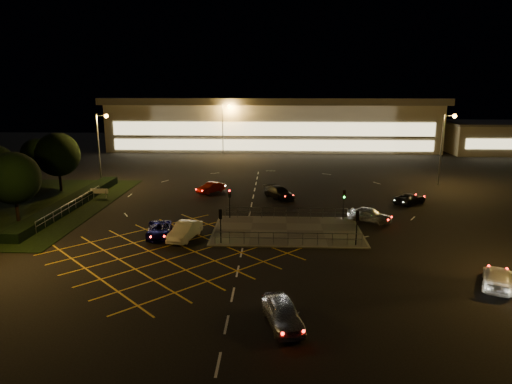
{
  "coord_description": "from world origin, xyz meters",
  "views": [
    {
      "loc": [
        0.85,
        -44.56,
        13.94
      ],
      "look_at": [
        -1.39,
        6.1,
        2.0
      ],
      "focal_mm": 32.0,
      "sensor_mm": 36.0,
      "label": 1
    }
  ],
  "objects_px": {
    "signal_sw": "(221,219)",
    "car_far_dkgrey": "(279,192)",
    "car_near_silver": "(283,313)",
    "car_right_silver": "(370,215)",
    "car_left_blue": "(159,230)",
    "car_queue_white": "(185,231)",
    "car_circ_red": "(211,188)",
    "car_approach_white": "(498,278)",
    "signal_se": "(357,221)",
    "signal_nw": "(230,197)",
    "car_east_grey": "(410,199)",
    "signal_ne": "(344,198)"
  },
  "relations": [
    {
      "from": "signal_sw",
      "to": "car_far_dkgrey",
      "type": "bearing_deg",
      "value": -106.96
    },
    {
      "from": "car_near_silver",
      "to": "car_right_silver",
      "type": "xyz_separation_m",
      "value": [
        9.32,
        21.42,
        -0.01
      ]
    },
    {
      "from": "car_right_silver",
      "to": "car_left_blue",
      "type": "bearing_deg",
      "value": 134.51
    },
    {
      "from": "car_near_silver",
      "to": "car_queue_white",
      "type": "xyz_separation_m",
      "value": [
        -8.86,
        15.21,
        0.01
      ]
    },
    {
      "from": "car_near_silver",
      "to": "car_circ_red",
      "type": "xyz_separation_m",
      "value": [
        -9.1,
        33.92,
        -0.1
      ]
    },
    {
      "from": "signal_sw",
      "to": "car_approach_white",
      "type": "bearing_deg",
      "value": 158.79
    },
    {
      "from": "car_right_silver",
      "to": "car_approach_white",
      "type": "bearing_deg",
      "value": -129.91
    },
    {
      "from": "car_left_blue",
      "to": "car_far_dkgrey",
      "type": "distance_m",
      "value": 19.25
    },
    {
      "from": "car_far_dkgrey",
      "to": "car_circ_red",
      "type": "bearing_deg",
      "value": 128.95
    },
    {
      "from": "signal_se",
      "to": "car_right_silver",
      "type": "relative_size",
      "value": 0.71
    },
    {
      "from": "car_far_dkgrey",
      "to": "car_right_silver",
      "type": "height_order",
      "value": "car_right_silver"
    },
    {
      "from": "car_left_blue",
      "to": "car_approach_white",
      "type": "bearing_deg",
      "value": -30.88
    },
    {
      "from": "signal_nw",
      "to": "car_left_blue",
      "type": "bearing_deg",
      "value": -134.9
    },
    {
      "from": "car_far_dkgrey",
      "to": "car_east_grey",
      "type": "distance_m",
      "value": 15.83
    },
    {
      "from": "signal_nw",
      "to": "car_far_dkgrey",
      "type": "bearing_deg",
      "value": 60.6
    },
    {
      "from": "car_left_blue",
      "to": "car_queue_white",
      "type": "bearing_deg",
      "value": -23.07
    },
    {
      "from": "car_right_silver",
      "to": "car_east_grey",
      "type": "bearing_deg",
      "value": -9.77
    },
    {
      "from": "signal_sw",
      "to": "signal_nw",
      "type": "xyz_separation_m",
      "value": [
        0.0,
        7.99,
        0.0
      ]
    },
    {
      "from": "car_circ_red",
      "to": "car_approach_white",
      "type": "xyz_separation_m",
      "value": [
        24.3,
        -28.01,
        0.02
      ]
    },
    {
      "from": "signal_sw",
      "to": "signal_nw",
      "type": "relative_size",
      "value": 1.0
    },
    {
      "from": "signal_nw",
      "to": "car_far_dkgrey",
      "type": "distance_m",
      "value": 10.94
    },
    {
      "from": "signal_sw",
      "to": "car_approach_white",
      "type": "relative_size",
      "value": 0.66
    },
    {
      "from": "signal_sw",
      "to": "signal_se",
      "type": "relative_size",
      "value": 1.0
    },
    {
      "from": "signal_se",
      "to": "car_circ_red",
      "type": "bearing_deg",
      "value": -51.84
    },
    {
      "from": "car_queue_white",
      "to": "car_left_blue",
      "type": "xyz_separation_m",
      "value": [
        -2.58,
        0.57,
        -0.12
      ]
    },
    {
      "from": "car_near_silver",
      "to": "car_far_dkgrey",
      "type": "distance_m",
      "value": 31.3
    },
    {
      "from": "signal_nw",
      "to": "car_right_silver",
      "type": "bearing_deg",
      "value": -1.8
    },
    {
      "from": "signal_nw",
      "to": "car_approach_white",
      "type": "height_order",
      "value": "signal_nw"
    },
    {
      "from": "signal_sw",
      "to": "car_queue_white",
      "type": "bearing_deg",
      "value": -20.63
    },
    {
      "from": "signal_ne",
      "to": "car_queue_white",
      "type": "xyz_separation_m",
      "value": [
        -15.5,
        -6.67,
        -1.58
      ]
    },
    {
      "from": "car_approach_white",
      "to": "car_circ_red",
      "type": "bearing_deg",
      "value": -24.15
    },
    {
      "from": "car_left_blue",
      "to": "car_far_dkgrey",
      "type": "xyz_separation_m",
      "value": [
        11.38,
        15.52,
        0.06
      ]
    },
    {
      "from": "car_far_dkgrey",
      "to": "car_circ_red",
      "type": "height_order",
      "value": "car_far_dkgrey"
    },
    {
      "from": "car_far_dkgrey",
      "to": "car_queue_white",
      "type": "bearing_deg",
      "value": -153.61
    },
    {
      "from": "signal_ne",
      "to": "car_east_grey",
      "type": "distance_m",
      "value": 11.72
    },
    {
      "from": "car_left_blue",
      "to": "signal_ne",
      "type": "bearing_deg",
      "value": 8.09
    },
    {
      "from": "signal_ne",
      "to": "car_far_dkgrey",
      "type": "xyz_separation_m",
      "value": [
        -6.69,
        9.42,
        -1.64
      ]
    },
    {
      "from": "car_east_grey",
      "to": "car_circ_red",
      "type": "bearing_deg",
      "value": 39.12
    },
    {
      "from": "signal_nw",
      "to": "car_queue_white",
      "type": "relative_size",
      "value": 0.66
    },
    {
      "from": "signal_se",
      "to": "car_east_grey",
      "type": "height_order",
      "value": "signal_se"
    },
    {
      "from": "car_left_blue",
      "to": "car_east_grey",
      "type": "xyz_separation_m",
      "value": [
        27.07,
        13.41,
        -0.04
      ]
    },
    {
      "from": "car_far_dkgrey",
      "to": "car_east_grey",
      "type": "relative_size",
      "value": 1.11
    },
    {
      "from": "car_right_silver",
      "to": "signal_se",
      "type": "bearing_deg",
      "value": -170.29
    },
    {
      "from": "signal_se",
      "to": "car_east_grey",
      "type": "distance_m",
      "value": 17.83
    },
    {
      "from": "car_east_grey",
      "to": "car_queue_white",
      "type": "bearing_deg",
      "value": 79.66
    },
    {
      "from": "car_queue_white",
      "to": "car_right_silver",
      "type": "bearing_deg",
      "value": 31.79
    },
    {
      "from": "signal_se",
      "to": "car_left_blue",
      "type": "bearing_deg",
      "value": -5.97
    },
    {
      "from": "signal_nw",
      "to": "car_near_silver",
      "type": "height_order",
      "value": "signal_nw"
    },
    {
      "from": "signal_sw",
      "to": "car_near_silver",
      "type": "bearing_deg",
      "value": 111.09
    },
    {
      "from": "car_far_dkgrey",
      "to": "signal_nw",
      "type": "bearing_deg",
      "value": -154.31
    }
  ]
}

